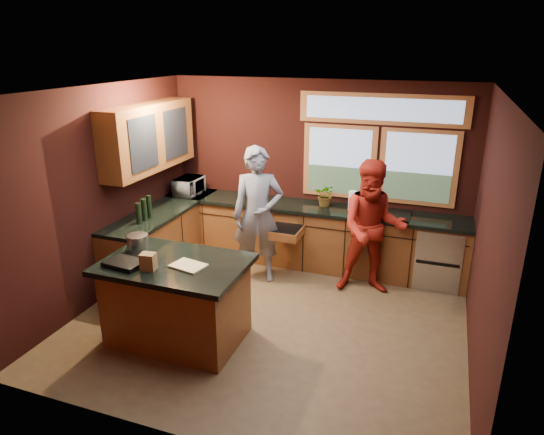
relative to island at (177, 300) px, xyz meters
The scene contains 14 objects.
floor 1.19m from the island, 40.09° to the left, with size 4.50×4.50×0.00m, color brown.
room_shell 1.69m from the island, 76.94° to the left, with size 4.52×4.02×2.71m.
back_counter 2.61m from the island, 66.69° to the left, with size 4.50×0.64×0.93m.
left_counter 1.91m from the island, 125.66° to the left, with size 0.64×2.30×0.93m.
island is the anchor object (origin of this frame).
person_grey 1.79m from the island, 79.95° to the left, with size 0.69×0.45×1.90m, color slate.
person_red 2.64m from the island, 45.39° to the left, with size 0.88×0.68×1.80m, color #A61F13.
microwave 2.61m from the island, 115.25° to the left, with size 0.49×0.33×0.27m, color #999999.
potted_plant 2.74m from the island, 66.62° to the left, with size 0.30×0.26×0.34m, color #999999.
paper_towel 2.87m from the island, 58.71° to the left, with size 0.12×0.12×0.28m, color white.
cutting_board 0.52m from the island, 14.04° to the right, with size 0.35×0.25×0.02m, color tan.
stock_pot 0.80m from the island, 164.74° to the left, with size 0.24×0.24×0.18m, color #B6B6BB.
paper_bag 0.63m from the island, 120.96° to the right, with size 0.15×0.12×0.18m, color brown.
black_tray 0.71m from the island, 150.95° to the right, with size 0.40×0.28×0.05m, color black.
Camera 1 is at (1.76, -4.80, 3.15)m, focal length 32.00 mm.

